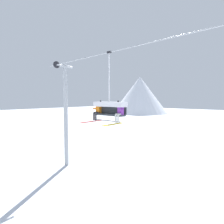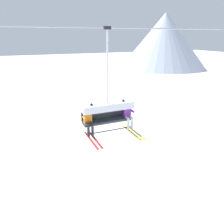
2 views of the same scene
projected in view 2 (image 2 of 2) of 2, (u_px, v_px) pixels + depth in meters
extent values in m
plane|color=silver|center=(126.00, 193.00, 12.42)|extent=(200.00, 200.00, 0.00)
cone|color=silver|center=(164.00, 41.00, 59.04)|extent=(23.22, 23.22, 14.21)
cylinder|color=#9EA3A8|center=(166.00, 29.00, 9.31)|extent=(19.12, 0.05, 0.05)
cube|color=#33383D|center=(108.00, 121.00, 9.55)|extent=(2.22, 0.48, 0.10)
cube|color=#33383D|center=(105.00, 113.00, 9.71)|extent=(2.22, 0.08, 0.45)
cube|color=silver|center=(107.00, 106.00, 9.39)|extent=(2.26, 0.68, 0.30)
cylinder|color=black|center=(111.00, 130.00, 9.39)|extent=(2.22, 0.04, 0.04)
cylinder|color=silver|center=(107.00, 68.00, 8.80)|extent=(0.07, 0.07, 2.95)
cube|color=black|center=(107.00, 28.00, 8.30)|extent=(0.28, 0.12, 0.12)
cube|color=orange|center=(88.00, 117.00, 9.09)|extent=(0.32, 0.22, 0.52)
sphere|color=maroon|center=(87.00, 109.00, 8.97)|extent=(0.22, 0.22, 0.22)
ellipsoid|color=black|center=(88.00, 110.00, 8.88)|extent=(0.17, 0.04, 0.08)
cylinder|color=#2D2D33|center=(87.00, 124.00, 8.98)|extent=(0.11, 0.34, 0.11)
cylinder|color=#2D2D33|center=(91.00, 123.00, 9.05)|extent=(0.11, 0.34, 0.11)
cylinder|color=#2D2D33|center=(88.00, 131.00, 8.91)|extent=(0.11, 0.11, 0.48)
cylinder|color=#2D2D33|center=(93.00, 130.00, 8.98)|extent=(0.11, 0.11, 0.48)
cube|color=#B22823|center=(91.00, 140.00, 8.75)|extent=(0.09, 1.70, 0.02)
cube|color=#B22823|center=(95.00, 139.00, 8.82)|extent=(0.09, 1.70, 0.02)
cylinder|color=orange|center=(84.00, 118.00, 8.88)|extent=(0.09, 0.30, 0.09)
cylinder|color=orange|center=(92.00, 109.00, 9.04)|extent=(0.09, 0.09, 0.30)
sphere|color=black|center=(92.00, 105.00, 8.99)|extent=(0.11, 0.11, 0.11)
cube|color=purple|center=(127.00, 111.00, 9.78)|extent=(0.32, 0.22, 0.52)
sphere|color=silver|center=(127.00, 104.00, 9.66)|extent=(0.22, 0.22, 0.22)
ellipsoid|color=black|center=(128.00, 104.00, 9.57)|extent=(0.17, 0.04, 0.08)
cylinder|color=silver|center=(127.00, 117.00, 9.67)|extent=(0.11, 0.34, 0.11)
cylinder|color=silver|center=(130.00, 117.00, 9.74)|extent=(0.11, 0.34, 0.11)
cylinder|color=silver|center=(128.00, 124.00, 9.60)|extent=(0.11, 0.11, 0.48)
cylinder|color=silver|center=(132.00, 123.00, 9.67)|extent=(0.11, 0.11, 0.48)
cube|color=gold|center=(131.00, 132.00, 9.44)|extent=(0.09, 1.70, 0.02)
cube|color=gold|center=(135.00, 132.00, 9.51)|extent=(0.09, 1.70, 0.02)
cylinder|color=purple|center=(123.00, 104.00, 9.59)|extent=(0.09, 0.09, 0.30)
sphere|color=black|center=(123.00, 101.00, 9.54)|extent=(0.11, 0.11, 0.11)
cylinder|color=purple|center=(132.00, 111.00, 9.71)|extent=(0.09, 0.30, 0.09)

